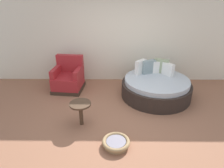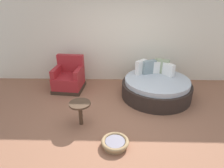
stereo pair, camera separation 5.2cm
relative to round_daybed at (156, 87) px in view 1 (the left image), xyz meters
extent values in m
cube|color=#936047|center=(-0.95, -1.11, -0.28)|extent=(8.00, 8.00, 0.02)
cube|color=silver|center=(-0.95, 1.15, 1.31)|extent=(8.00, 0.12, 3.16)
cylinder|color=#2D231E|center=(0.00, -0.02, -0.07)|extent=(1.82, 1.82, 0.39)
cylinder|color=#B2BCC6|center=(0.00, -0.02, 0.18)|extent=(1.67, 1.67, 0.12)
cube|color=white|center=(0.33, 0.23, 0.41)|extent=(0.30, 0.34, 0.33)
cube|color=#93A37F|center=(0.18, 0.41, 0.44)|extent=(0.41, 0.26, 0.39)
cube|color=white|center=(-0.02, 0.42, 0.41)|extent=(0.33, 0.14, 0.33)
cube|color=gray|center=(-0.17, 0.37, 0.43)|extent=(0.39, 0.26, 0.37)
cube|color=white|center=(-0.39, 0.35, 0.43)|extent=(0.35, 0.35, 0.38)
cube|color=#38281E|center=(-2.42, 0.35, -0.22)|extent=(0.87, 0.87, 0.10)
cube|color=#A32328|center=(-2.42, 0.35, 0.00)|extent=(0.83, 0.83, 0.34)
cube|color=#A32328|center=(-2.38, 0.66, 0.42)|extent=(0.77, 0.24, 0.50)
cube|color=#A32328|center=(-2.73, 0.38, 0.28)|extent=(0.19, 0.69, 0.22)
cube|color=#A32328|center=(-2.10, 0.32, 0.28)|extent=(0.19, 0.69, 0.22)
cylinder|color=#9E7F56|center=(-1.08, -1.91, -0.24)|extent=(0.44, 0.44, 0.06)
torus|color=#9E7F56|center=(-1.08, -1.91, -0.17)|extent=(0.51, 0.51, 0.07)
cylinder|color=gray|center=(-1.08, -1.91, -0.18)|extent=(0.36, 0.36, 0.05)
cylinder|color=#473323|center=(-1.80, -1.27, -0.03)|extent=(0.08, 0.08, 0.48)
cylinder|color=#473323|center=(-1.80, -1.27, 0.23)|extent=(0.44, 0.44, 0.04)
camera|label=1|loc=(-1.12, -4.65, 2.29)|focal=31.22mm
camera|label=2|loc=(-1.07, -4.65, 2.29)|focal=31.22mm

